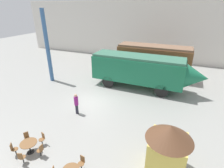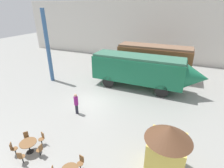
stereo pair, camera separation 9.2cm
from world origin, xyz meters
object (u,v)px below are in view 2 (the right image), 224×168
Objects in this scene: streamlined_locomotive at (145,70)px; ticket_kiosk at (167,147)px; passenger_coach_wooden at (154,58)px; cafe_table_mid at (28,144)px; visitor_person at (76,103)px.

ticket_kiosk is (3.54, -9.75, -0.49)m from streamlined_locomotive.
passenger_coach_wooden is 0.76× the size of streamlined_locomotive.
streamlined_locomotive reaches higher than cafe_table_mid.
passenger_coach_wooden is 16.31m from cafe_table_mid.
streamlined_locomotive reaches higher than ticket_kiosk.
streamlined_locomotive is (-0.13, -4.04, -0.20)m from passenger_coach_wooden.
passenger_coach_wooden reaches higher than visitor_person.
cafe_table_mid is at bearing -93.24° from visitor_person.
passenger_coach_wooden is 11.73m from visitor_person.
streamlined_locomotive reaches higher than visitor_person.
streamlined_locomotive is at bearing 60.64° from visitor_person.
passenger_coach_wooden is 8.77× the size of cafe_table_mid.
cafe_table_mid is (-4.15, -11.60, -1.55)m from streamlined_locomotive.
passenger_coach_wooden reaches higher than ticket_kiosk.
visitor_person is at bearing -110.12° from passenger_coach_wooden.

